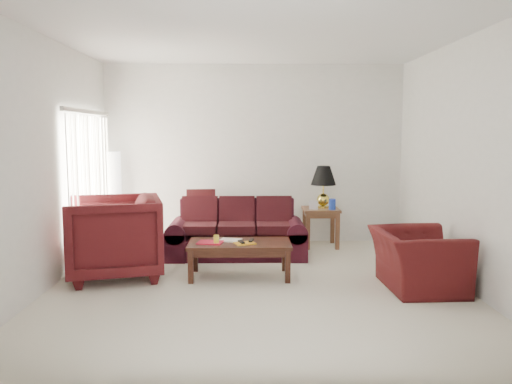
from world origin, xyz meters
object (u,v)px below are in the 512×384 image
(sofa, at_px, (237,229))
(armchair_left, at_px, (114,237))
(floor_lamp, at_px, (115,198))
(coffee_table, at_px, (240,259))
(end_table, at_px, (321,227))
(armchair_right, at_px, (418,260))

(sofa, relative_size, armchair_left, 1.77)
(floor_lamp, distance_m, coffee_table, 2.84)
(end_table, bearing_deg, armchair_left, -149.27)
(armchair_left, bearing_deg, sofa, 110.31)
(armchair_left, xyz_separation_m, coffee_table, (1.61, -0.02, -0.30))
(floor_lamp, xyz_separation_m, armchair_left, (0.47, -1.84, -0.26))
(sofa, height_order, floor_lamp, floor_lamp)
(end_table, height_order, floor_lamp, floor_lamp)
(end_table, xyz_separation_m, armchair_left, (-2.91, -1.73, 0.21))
(sofa, xyz_separation_m, armchair_right, (2.19, -1.61, -0.07))
(sofa, relative_size, end_table, 3.25)
(floor_lamp, bearing_deg, coffee_table, -41.75)
(sofa, xyz_separation_m, armchair_left, (-1.55, -1.06, 0.11))
(end_table, bearing_deg, floor_lamp, 178.18)
(floor_lamp, xyz_separation_m, coffee_table, (2.08, -1.86, -0.56))
(armchair_left, bearing_deg, floor_lamp, -179.70)
(armchair_right, height_order, coffee_table, armchair_right)
(sofa, distance_m, armchair_left, 1.88)
(floor_lamp, distance_m, armchair_right, 4.86)
(end_table, bearing_deg, sofa, -153.77)
(coffee_table, bearing_deg, end_table, 40.94)
(sofa, bearing_deg, floor_lamp, 160.14)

